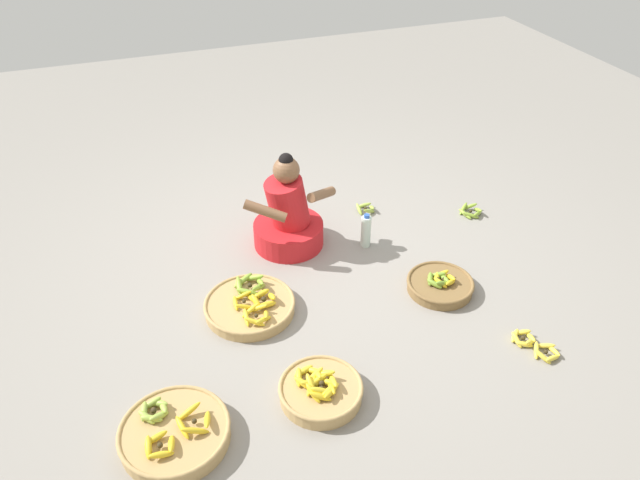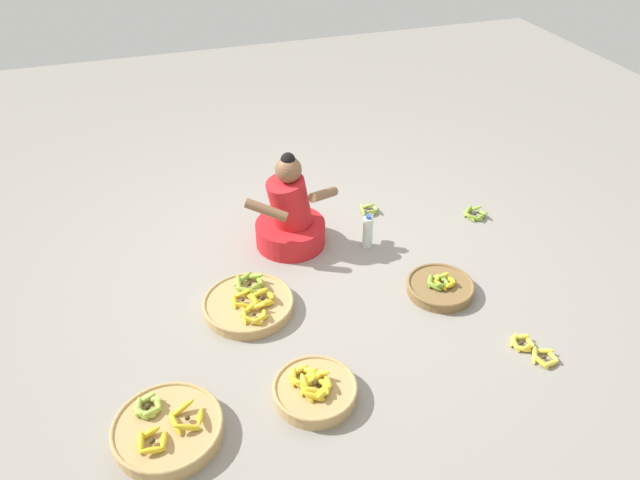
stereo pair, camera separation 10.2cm
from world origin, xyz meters
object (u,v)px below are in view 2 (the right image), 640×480
object	(u,v)px
banana_basket_back_left	(167,429)
loose_bananas_near_vendor	(475,214)
vendor_woman_front	(290,217)
loose_bananas_mid_right	(370,209)
banana_basket_mid_left	(249,304)
banana_basket_front_right	(440,287)
water_bottle	(368,232)
banana_basket_back_right	(315,390)
loose_bananas_back_center	(532,349)

from	to	relation	value
banana_basket_back_left	loose_bananas_near_vendor	size ratio (longest dim) A/B	2.81
vendor_woman_front	loose_bananas_mid_right	distance (m)	0.79
banana_basket_back_left	loose_bananas_near_vendor	bearing A→B (deg)	27.58
banana_basket_mid_left	loose_bananas_near_vendor	size ratio (longest dim) A/B	2.88
banana_basket_mid_left	banana_basket_front_right	bearing A→B (deg)	-10.49
loose_bananas_mid_right	water_bottle	distance (m)	0.49
loose_bananas_near_vendor	vendor_woman_front	bearing A→B (deg)	175.78
water_bottle	loose_bananas_mid_right	bearing A→B (deg)	65.87
vendor_woman_front	banana_basket_back_right	distance (m)	1.50
banana_basket_mid_left	water_bottle	world-z (taller)	water_bottle
banana_basket_back_left	vendor_woman_front	bearing A→B (deg)	53.45
banana_basket_back_right	loose_bananas_back_center	bearing A→B (deg)	-3.52
banana_basket_back_right	loose_bananas_back_center	distance (m)	1.35
banana_basket_back_right	loose_bananas_back_center	world-z (taller)	banana_basket_back_right
vendor_woman_front	loose_bananas_back_center	xyz separation A→B (m)	(1.07, -1.54, -0.21)
banana_basket_back_right	loose_bananas_near_vendor	world-z (taller)	banana_basket_back_right
vendor_woman_front	water_bottle	bearing A→B (deg)	-21.79
water_bottle	vendor_woman_front	bearing A→B (deg)	158.21
water_bottle	banana_basket_back_right	bearing A→B (deg)	-123.13
banana_basket_front_right	banana_basket_back_right	world-z (taller)	banana_basket_back_right
banana_basket_back_left	banana_basket_mid_left	size ratio (longest dim) A/B	0.98
banana_basket_front_right	loose_bananas_back_center	world-z (taller)	banana_basket_front_right
banana_basket_back_left	loose_bananas_mid_right	distance (m)	2.47
banana_basket_front_right	loose_bananas_back_center	distance (m)	0.73
vendor_woman_front	loose_bananas_back_center	size ratio (longest dim) A/B	2.36
loose_bananas_near_vendor	loose_bananas_mid_right	size ratio (longest dim) A/B	1.28
banana_basket_back_right	loose_bananas_near_vendor	distance (m)	2.24
banana_basket_front_right	loose_bananas_mid_right	xyz separation A→B (m)	(-0.07, 1.09, -0.02)
loose_bananas_near_vendor	banana_basket_mid_left	bearing A→B (deg)	-165.21
banana_basket_back_left	water_bottle	distance (m)	2.05
banana_basket_front_right	banana_basket_back_right	size ratio (longest dim) A/B	0.96
loose_bananas_near_vendor	loose_bananas_mid_right	bearing A→B (deg)	156.88
vendor_woman_front	water_bottle	world-z (taller)	vendor_woman_front
vendor_woman_front	banana_basket_back_right	bearing A→B (deg)	-100.85
banana_basket_back_right	loose_bananas_mid_right	world-z (taller)	banana_basket_back_right
banana_basket_mid_left	loose_bananas_back_center	distance (m)	1.78
banana_basket_back_right	loose_bananas_near_vendor	size ratio (longest dim) A/B	2.29
banana_basket_back_left	banana_basket_front_right	bearing A→B (deg)	17.59
vendor_woman_front	banana_basket_back_left	xyz separation A→B (m)	(-1.08, -1.46, -0.18)
vendor_woman_front	banana_basket_front_right	xyz separation A→B (m)	(0.80, -0.87, -0.19)
loose_bananas_back_center	banana_basket_back_left	bearing A→B (deg)	177.93
banana_basket_front_right	loose_bananas_near_vendor	xyz separation A→B (m)	(0.70, 0.75, -0.02)
banana_basket_mid_left	banana_basket_back_right	xyz separation A→B (m)	(0.19, -0.83, 0.01)
loose_bananas_back_center	loose_bananas_mid_right	world-z (taller)	loose_bananas_back_center
banana_basket_mid_left	loose_bananas_back_center	world-z (taller)	banana_basket_mid_left
banana_basket_front_right	water_bottle	size ratio (longest dim) A/B	1.67
banana_basket_back_left	banana_basket_mid_left	xyz separation A→B (m)	(0.62, 0.83, -0.01)
loose_bananas_mid_right	water_bottle	world-z (taller)	water_bottle
banana_basket_back_left	banana_basket_front_right	size ratio (longest dim) A/B	1.27
banana_basket_back_left	loose_bananas_back_center	bearing A→B (deg)	-2.07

